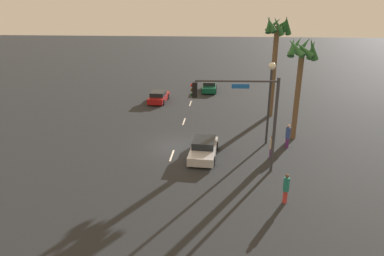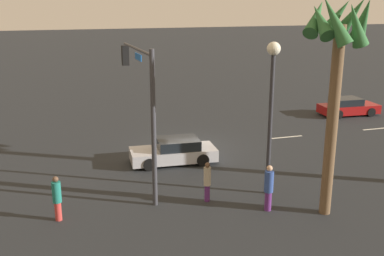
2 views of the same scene
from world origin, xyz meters
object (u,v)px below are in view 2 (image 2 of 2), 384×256
Objects in this scene: car_0 at (174,152)px; pedestrian_0 at (57,197)px; streetlamp at (272,91)px; car_2 at (348,107)px; pedestrian_1 at (269,187)px; pedestrian_2 at (207,181)px; palm_tree_0 at (337,50)px; traffic_signal at (142,93)px.

pedestrian_0 is (5.88, 4.95, 0.36)m from car_0.
car_0 is at bearing -59.46° from streetlamp.
car_0 is 7.69m from pedestrian_0.
car_0 is 2.50× the size of pedestrian_0.
pedestrian_1 reaches higher than car_2.
car_0 is 6.85m from pedestrian_1.
car_0 is 2.34× the size of pedestrian_1.
pedestrian_1 is 2.57m from pedestrian_2.
pedestrian_2 is at bearing 179.99° from pedestrian_0.
palm_tree_0 is at bearing 150.08° from pedestrian_2.
pedestrian_1 reaches higher than car_0.
car_0 is 0.68× the size of streetlamp.
pedestrian_0 is (3.76, 2.11, -3.41)m from traffic_signal.
palm_tree_0 reaches higher than pedestrian_1.
streetlamp is (-2.91, 4.93, 3.97)m from car_0.
traffic_signal is 0.97× the size of streetlamp.
car_2 is 2.26× the size of pedestrian_1.
palm_tree_0 is (-2.03, 0.83, 5.42)m from pedestrian_1.
car_2 is 2.52× the size of pedestrian_2.
streetlamp is (11.81, 11.07, 3.96)m from car_2.
streetlamp is at bearing -114.58° from pedestrian_1.
traffic_signal is 3.56× the size of pedestrian_0.
pedestrian_0 is 11.74m from palm_tree_0.
pedestrian_0 is 0.21× the size of palm_tree_0.
traffic_signal is at bearing -40.04° from pedestrian_1.
car_2 is 18.02m from palm_tree_0.
pedestrian_1 is (-8.08, 1.52, 0.06)m from pedestrian_0.
streetlamp is 3.42× the size of pedestrian_1.
palm_tree_0 is at bearing 52.07° from car_2.
streetlamp is at bearing -179.55° from pedestrian_2.
car_2 is 18.32m from pedestrian_2.
palm_tree_0 is (-4.10, 2.36, 5.51)m from pedestrian_2.
traffic_signal is 6.56m from pedestrian_1.
car_2 is at bearing -136.84° from streetlamp.
pedestrian_2 is (2.07, -1.52, -0.10)m from pedestrian_1.
pedestrian_0 reaches higher than car_2.
palm_tree_0 is (10.48, 13.45, 5.84)m from car_2.
palm_tree_0 reaches higher than car_2.
streetlamp is 4.57m from pedestrian_2.
pedestrian_2 is (-0.14, 4.95, 0.33)m from car_0.
car_2 is at bearing -157.33° from car_0.
pedestrian_1 is at bearing -22.35° from palm_tree_0.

